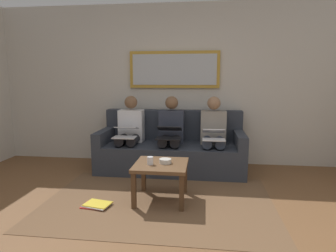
{
  "coord_description": "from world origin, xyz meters",
  "views": [
    {
      "loc": [
        -0.51,
        2.34,
        1.41
      ],
      "look_at": [
        0.0,
        -1.7,
        0.75
      ],
      "focal_mm": 31.57,
      "sensor_mm": 36.0,
      "label": 1
    }
  ],
  "objects": [
    {
      "name": "ground_plane",
      "position": [
        0.0,
        0.0,
        -0.05
      ],
      "size": [
        6.0,
        5.2,
        0.1
      ],
      "primitive_type": "cube",
      "color": "brown"
    },
    {
      "name": "wall_rear",
      "position": [
        0.0,
        -2.6,
        1.3
      ],
      "size": [
        6.0,
        0.12,
        2.6
      ],
      "primitive_type": "cube",
      "color": "beige",
      "rests_on": "ground_plane"
    },
    {
      "name": "area_rug",
      "position": [
        0.0,
        -0.85,
        0.0
      ],
      "size": [
        2.6,
        1.8,
        0.01
      ],
      "primitive_type": "cube",
      "color": "brown",
      "rests_on": "ground_plane"
    },
    {
      "name": "couch",
      "position": [
        0.0,
        -2.12,
        0.31
      ],
      "size": [
        2.2,
        0.9,
        0.9
      ],
      "color": "#2D333D",
      "rests_on": "ground_plane"
    },
    {
      "name": "framed_mirror",
      "position": [
        0.0,
        -2.51,
        1.55
      ],
      "size": [
        1.46,
        0.05,
        0.59
      ],
      "color": "#B7892D"
    },
    {
      "name": "coffee_table",
      "position": [
        -0.02,
        -0.9,
        0.38
      ],
      "size": [
        0.6,
        0.6,
        0.44
      ],
      "color": "brown",
      "rests_on": "ground_plane"
    },
    {
      "name": "cup",
      "position": [
        0.1,
        -0.84,
        0.49
      ],
      "size": [
        0.07,
        0.07,
        0.09
      ],
      "primitive_type": "cylinder",
      "color": "silver",
      "rests_on": "coffee_table"
    },
    {
      "name": "bowl",
      "position": [
        -0.07,
        -0.92,
        0.47
      ],
      "size": [
        0.14,
        0.14,
        0.05
      ],
      "primitive_type": "cylinder",
      "color": "beige",
      "rests_on": "coffee_table"
    },
    {
      "name": "person_left",
      "position": [
        -0.64,
        -2.05,
        0.61
      ],
      "size": [
        0.38,
        0.58,
        1.14
      ],
      "color": "gray",
      "rests_on": "couch"
    },
    {
      "name": "laptop_white",
      "position": [
        -0.64,
        -1.81,
        0.62
      ],
      "size": [
        0.32,
        0.33,
        0.15
      ],
      "color": "white"
    },
    {
      "name": "person_middle",
      "position": [
        0.0,
        -2.05,
        0.61
      ],
      "size": [
        0.38,
        0.58,
        1.14
      ],
      "color": "#2D3342",
      "rests_on": "couch"
    },
    {
      "name": "laptop_black",
      "position": [
        0.0,
        -1.82,
        0.63
      ],
      "size": [
        0.35,
        0.39,
        0.17
      ],
      "color": "black"
    },
    {
      "name": "person_right",
      "position": [
        0.64,
        -2.05,
        0.61
      ],
      "size": [
        0.38,
        0.58,
        1.14
      ],
      "color": "silver",
      "rests_on": "couch"
    },
    {
      "name": "laptop_silver",
      "position": [
        0.64,
        -1.81,
        0.63
      ],
      "size": [
        0.33,
        0.36,
        0.15
      ],
      "color": "silver"
    },
    {
      "name": "magazine_stack",
      "position": [
        0.67,
        -0.63,
        0.02
      ],
      "size": [
        0.33,
        0.26,
        0.03
      ],
      "color": "red",
      "rests_on": "ground_plane"
    }
  ]
}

